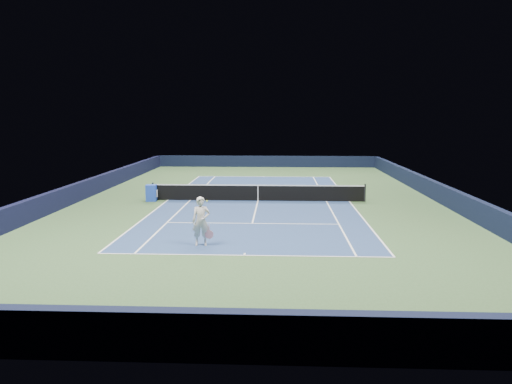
{
  "coord_description": "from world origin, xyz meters",
  "views": [
    {
      "loc": [
        1.26,
        -29.65,
        5.13
      ],
      "look_at": [
        0.02,
        -3.0,
        1.0
      ],
      "focal_mm": 35.0,
      "sensor_mm": 36.0,
      "label": 1
    }
  ],
  "objects": [
    {
      "name": "baseline_far",
      "position": [
        0.0,
        11.88,
        0.01
      ],
      "size": [
        10.97,
        0.08,
        0.0
      ],
      "primitive_type": "cube",
      "color": "white",
      "rests_on": "ground"
    },
    {
      "name": "wall_right",
      "position": [
        10.82,
        0.0,
        0.55
      ],
      "size": [
        0.35,
        40.0,
        1.1
      ],
      "primitive_type": "cube",
      "color": "black",
      "rests_on": "ground"
    },
    {
      "name": "ground",
      "position": [
        0.0,
        0.0,
        0.0
      ],
      "size": [
        40.0,
        40.0,
        0.0
      ],
      "primitive_type": "plane",
      "color": "#33502B",
      "rests_on": "ground"
    },
    {
      "name": "wall_left",
      "position": [
        -10.82,
        0.0,
        0.55
      ],
      "size": [
        0.35,
        40.0,
        1.1
      ],
      "primitive_type": "cube",
      "color": "black",
      "rests_on": "ground"
    },
    {
      "name": "center_mark_near",
      "position": [
        0.0,
        -11.73,
        0.01
      ],
      "size": [
        0.08,
        0.3,
        0.0
      ],
      "primitive_type": "cube",
      "color": "white",
      "rests_on": "ground"
    },
    {
      "name": "service_line_near",
      "position": [
        0.0,
        -6.4,
        0.01
      ],
      "size": [
        8.23,
        0.08,
        0.0
      ],
      "primitive_type": "cube",
      "color": "white",
      "rests_on": "ground"
    },
    {
      "name": "sideline_doubles_right",
      "position": [
        5.49,
        0.0,
        0.01
      ],
      "size": [
        0.08,
        23.77,
        0.0
      ],
      "primitive_type": "cube",
      "color": "white",
      "rests_on": "ground"
    },
    {
      "name": "wall_near",
      "position": [
        0.0,
        -19.82,
        0.55
      ],
      "size": [
        22.0,
        0.35,
        1.1
      ],
      "primitive_type": "cube",
      "color": "#101732",
      "rests_on": "ground"
    },
    {
      "name": "court_surface",
      "position": [
        0.0,
        0.0,
        0.0
      ],
      "size": [
        10.97,
        23.77,
        0.01
      ],
      "primitive_type": "cube",
      "color": "navy",
      "rests_on": "ground"
    },
    {
      "name": "wall_far",
      "position": [
        0.0,
        19.82,
        0.55
      ],
      "size": [
        22.0,
        0.35,
        1.1
      ],
      "primitive_type": "cube",
      "color": "black",
      "rests_on": "ground"
    },
    {
      "name": "sideline_doubles_left",
      "position": [
        -5.49,
        0.0,
        0.01
      ],
      "size": [
        0.08,
        23.77,
        0.0
      ],
      "primitive_type": "cube",
      "color": "white",
      "rests_on": "ground"
    },
    {
      "name": "tennis_player",
      "position": [
        -1.8,
        -10.51,
        0.97
      ],
      "size": [
        0.87,
        1.31,
        1.95
      ],
      "color": "silver",
      "rests_on": "ground"
    },
    {
      "name": "center_service_line",
      "position": [
        0.0,
        0.0,
        0.01
      ],
      "size": [
        0.08,
        12.8,
        0.0
      ],
      "primitive_type": "cube",
      "color": "white",
      "rests_on": "ground"
    },
    {
      "name": "baseline_near",
      "position": [
        0.0,
        -11.88,
        0.01
      ],
      "size": [
        10.97,
        0.08,
        0.0
      ],
      "primitive_type": "cube",
      "color": "white",
      "rests_on": "ground"
    },
    {
      "name": "sideline_singles_left",
      "position": [
        -4.12,
        0.0,
        0.01
      ],
      "size": [
        0.08,
        23.77,
        0.0
      ],
      "primitive_type": "cube",
      "color": "white",
      "rests_on": "ground"
    },
    {
      "name": "tennis_net",
      "position": [
        0.0,
        0.0,
        0.5
      ],
      "size": [
        12.9,
        0.1,
        1.07
      ],
      "color": "black",
      "rests_on": "ground"
    },
    {
      "name": "service_line_far",
      "position": [
        0.0,
        6.4,
        0.01
      ],
      "size": [
        8.23,
        0.08,
        0.0
      ],
      "primitive_type": "cube",
      "color": "white",
      "rests_on": "ground"
    },
    {
      "name": "sponsor_cube",
      "position": [
        -6.4,
        -0.41,
        0.49
      ],
      "size": [
        0.66,
        0.6,
        0.99
      ],
      "color": "blue",
      "rests_on": "ground"
    },
    {
      "name": "sideline_singles_right",
      "position": [
        4.12,
        0.0,
        0.01
      ],
      "size": [
        0.08,
        23.77,
        0.0
      ],
      "primitive_type": "cube",
      "color": "white",
      "rests_on": "ground"
    },
    {
      "name": "center_mark_far",
      "position": [
        0.0,
        11.73,
        0.01
      ],
      "size": [
        0.08,
        0.3,
        0.0
      ],
      "primitive_type": "cube",
      "color": "white",
      "rests_on": "ground"
    }
  ]
}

